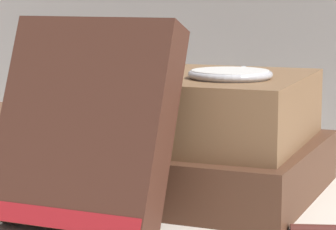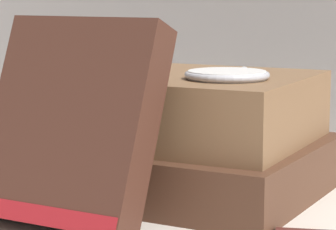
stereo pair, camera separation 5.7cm
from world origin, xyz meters
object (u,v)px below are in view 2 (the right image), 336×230
object	(u,v)px
book_flat_bottom	(184,165)
book_flat_top	(181,107)
book_leaning_front	(71,131)
pocket_watch	(227,75)

from	to	relation	value
book_flat_bottom	book_flat_top	bearing A→B (deg)	153.83
book_leaning_front	pocket_watch	world-z (taller)	book_leaning_front
book_flat_bottom	book_leaning_front	xyz separation A→B (m)	(-0.02, -0.12, 0.04)
book_flat_top	book_leaning_front	bearing A→B (deg)	-99.94
book_flat_bottom	pocket_watch	xyz separation A→B (m)	(0.04, -0.01, 0.07)
book_flat_top	pocket_watch	world-z (taller)	pocket_watch
book_flat_bottom	pocket_watch	distance (m)	0.08
book_flat_bottom	pocket_watch	size ratio (longest dim) A/B	3.02
book_flat_top	pocket_watch	xyz separation A→B (m)	(0.05, -0.02, 0.03)
book_flat_top	pocket_watch	bearing A→B (deg)	-22.69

